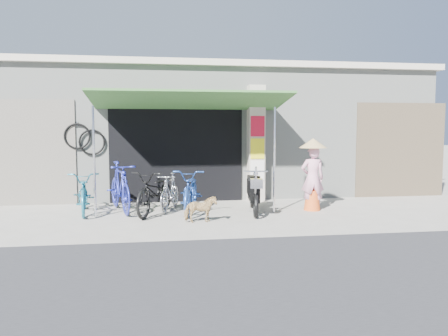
{
  "coord_description": "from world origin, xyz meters",
  "views": [
    {
      "loc": [
        -1.63,
        -8.69,
        1.86
      ],
      "look_at": [
        -0.2,
        1.0,
        1.0
      ],
      "focal_mm": 35.0,
      "sensor_mm": 36.0,
      "label": 1
    }
  ],
  "objects": [
    {
      "name": "bike_blue",
      "position": [
        -2.53,
        1.36,
        0.57
      ],
      "size": [
        1.05,
        1.97,
        1.14
      ],
      "primitive_type": "imported",
      "rotation": [
        0.0,
        0.0,
        0.29
      ],
      "color": "navy",
      "rests_on": "ground"
    },
    {
      "name": "road_strip",
      "position": [
        0.0,
        -4.5,
        0.01
      ],
      "size": [
        80.0,
        6.0,
        0.01
      ],
      "primitive_type": "cube",
      "color": "#313234",
      "rests_on": "ground"
    },
    {
      "name": "shop_pillar",
      "position": [
        0.85,
        2.45,
        1.5
      ],
      "size": [
        0.42,
        0.44,
        3.0
      ],
      "color": "#B9AD9E",
      "rests_on": "ground"
    },
    {
      "name": "awning",
      "position": [
        -0.9,
        1.63,
        2.51
      ],
      "size": [
        4.6,
        1.88,
        2.72
      ],
      "color": "#31602B",
      "rests_on": "ground"
    },
    {
      "name": "nun",
      "position": [
        1.85,
        0.91,
        0.83
      ],
      "size": [
        0.64,
        0.64,
        1.67
      ],
      "rotation": [
        0.0,
        0.0,
        3.05
      ],
      "color": "pink",
      "rests_on": "ground"
    },
    {
      "name": "bike_teal",
      "position": [
        -3.3,
        1.27,
        0.47
      ],
      "size": [
        0.88,
        1.87,
        0.95
      ],
      "primitive_type": "imported",
      "rotation": [
        0.0,
        0.0,
        0.14
      ],
      "color": "#1B677D",
      "rests_on": "ground"
    },
    {
      "name": "ground",
      "position": [
        0.0,
        0.0,
        0.0
      ],
      "size": [
        80.0,
        80.0,
        0.0
      ],
      "primitive_type": "plane",
      "color": "gray",
      "rests_on": "ground"
    },
    {
      "name": "neighbour_right",
      "position": [
        5.0,
        2.59,
        1.3
      ],
      "size": [
        2.6,
        0.06,
        2.6
      ],
      "primitive_type": "cube",
      "color": "brown",
      "rests_on": "ground"
    },
    {
      "name": "bike_black",
      "position": [
        -1.73,
        0.95,
        0.49
      ],
      "size": [
        1.3,
        1.97,
        0.98
      ],
      "primitive_type": "imported",
      "rotation": [
        0.0,
        0.0,
        -0.39
      ],
      "color": "black",
      "rests_on": "ground"
    },
    {
      "name": "bicycle_shop",
      "position": [
        -0.0,
        5.09,
        1.83
      ],
      "size": [
        12.3,
        5.3,
        3.66
      ],
      "color": "#A5AAA2",
      "rests_on": "ground"
    },
    {
      "name": "moped",
      "position": [
        0.45,
        0.85,
        0.46
      ],
      "size": [
        0.55,
        1.77,
        1.01
      ],
      "rotation": [
        0.0,
        0.0,
        -0.15
      ],
      "color": "black",
      "rests_on": "ground"
    },
    {
      "name": "bike_navy",
      "position": [
        -0.94,
        1.03,
        0.5
      ],
      "size": [
        1.0,
        1.98,
        1.0
      ],
      "primitive_type": "imported",
      "rotation": [
        0.0,
        0.0,
        -0.19
      ],
      "color": "navy",
      "rests_on": "ground"
    },
    {
      "name": "neighbour_left",
      "position": [
        -5.0,
        2.59,
        1.3
      ],
      "size": [
        2.6,
        0.06,
        2.6
      ],
      "primitive_type": "cube",
      "color": "#6B665B",
      "rests_on": "ground"
    },
    {
      "name": "street_dog",
      "position": [
        -0.84,
        -0.08,
        0.27
      ],
      "size": [
        0.66,
        0.33,
        0.54
      ],
      "primitive_type": "imported",
      "rotation": [
        0.0,
        0.0,
        1.64
      ],
      "color": "#A37E56",
      "rests_on": "ground"
    },
    {
      "name": "bike_silver",
      "position": [
        -1.41,
        1.32,
        0.44
      ],
      "size": [
        0.83,
        1.52,
        0.88
      ],
      "primitive_type": "imported",
      "rotation": [
        0.0,
        0.0,
        -0.31
      ],
      "color": "silver",
      "rests_on": "ground"
    }
  ]
}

